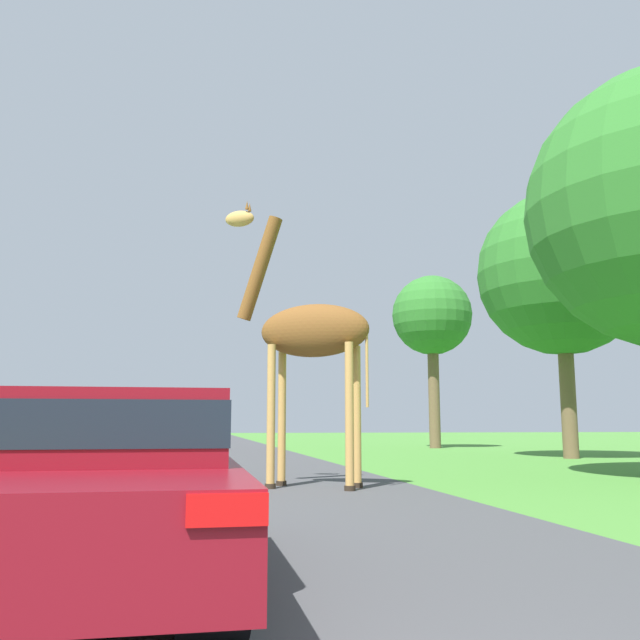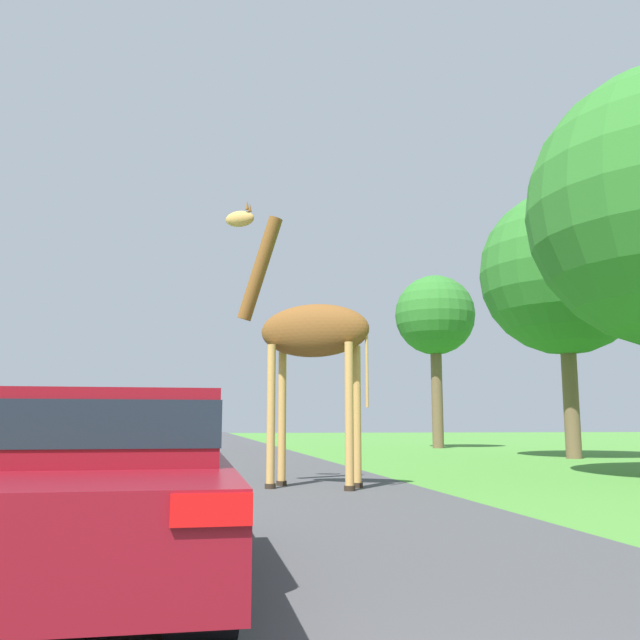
% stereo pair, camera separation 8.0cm
% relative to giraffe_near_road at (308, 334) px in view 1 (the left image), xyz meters
% --- Properties ---
extents(road, '(7.88, 120.00, 0.00)m').
position_rel_giraffe_near_road_xyz_m(road, '(-1.98, 19.34, -2.63)').
color(road, '#424244').
rests_on(road, ground).
extents(giraffe_near_road, '(2.63, 1.61, 5.15)m').
position_rel_giraffe_near_road_xyz_m(giraffe_near_road, '(0.00, 0.00, 0.00)').
color(giraffe_near_road, tan).
rests_on(giraffe_near_road, ground).
extents(car_lead_maroon, '(1.78, 4.56, 1.29)m').
position_rel_giraffe_near_road_xyz_m(car_lead_maroon, '(-2.57, -6.58, -1.93)').
color(car_lead_maroon, maroon).
rests_on(car_lead_maroon, ground).
extents(car_queue_right, '(1.83, 4.81, 1.27)m').
position_rel_giraffe_near_road_xyz_m(car_queue_right, '(-4.17, 16.28, -1.95)').
color(car_queue_right, '#561914').
rests_on(car_queue_right, ground).
extents(car_queue_left, '(1.95, 4.24, 1.58)m').
position_rel_giraffe_near_road_xyz_m(car_queue_left, '(-3.70, 1.97, -1.81)').
color(car_queue_left, silver).
rests_on(car_queue_left, ground).
extents(tree_left_edge, '(3.65, 3.65, 7.84)m').
position_rel_giraffe_near_road_xyz_m(tree_left_edge, '(8.81, 17.63, 3.29)').
color(tree_left_edge, brown).
rests_on(tree_left_edge, ground).
extents(tree_centre_back, '(5.39, 5.39, 8.65)m').
position_rel_giraffe_near_road_xyz_m(tree_centre_back, '(9.78, 8.14, 3.30)').
color(tree_centre_back, brown).
rests_on(tree_centre_back, ground).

